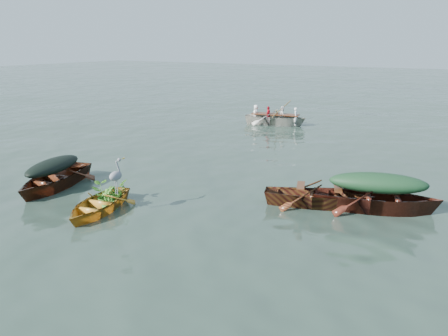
# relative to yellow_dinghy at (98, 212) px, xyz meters

# --- Properties ---
(ground) EXTENTS (140.00, 140.00, 0.00)m
(ground) POSITION_rel_yellow_dinghy_xyz_m (2.53, 2.25, 0.00)
(ground) COLOR #2D3F34
(ground) RESTS_ON ground
(yellow_dinghy) EXTENTS (1.98, 3.24, 0.81)m
(yellow_dinghy) POSITION_rel_yellow_dinghy_xyz_m (0.00, 0.00, 0.00)
(yellow_dinghy) COLOR #BB8924
(yellow_dinghy) RESTS_ON ground
(dark_covered_boat) EXTENTS (2.39, 4.24, 1.02)m
(dark_covered_boat) POSITION_rel_yellow_dinghy_xyz_m (-2.55, 0.75, 0.00)
(dark_covered_boat) COLOR #562414
(dark_covered_boat) RESTS_ON ground
(green_tarp_boat) EXTENTS (4.65, 2.61, 1.04)m
(green_tarp_boat) POSITION_rel_yellow_dinghy_xyz_m (6.16, 3.68, 0.00)
(green_tarp_boat) COLOR #501E12
(green_tarp_boat) RESTS_ON ground
(open_wooden_boat) EXTENTS (4.16, 2.40, 0.90)m
(open_wooden_boat) POSITION_rel_yellow_dinghy_xyz_m (4.76, 3.26, 0.00)
(open_wooden_boat) COLOR brown
(open_wooden_boat) RESTS_ON ground
(rowed_boat) EXTENTS (4.67, 2.19, 1.08)m
(rowed_boat) POSITION_rel_yellow_dinghy_xyz_m (-1.03, 13.57, 0.00)
(rowed_boat) COLOR beige
(rowed_boat) RESTS_ON ground
(dark_tarp_cover) EXTENTS (1.31, 2.33, 0.40)m
(dark_tarp_cover) POSITION_rel_yellow_dinghy_xyz_m (-2.55, 0.75, 0.71)
(dark_tarp_cover) COLOR black
(dark_tarp_cover) RESTS_ON dark_covered_boat
(green_tarp_cover) EXTENTS (2.56, 1.44, 0.52)m
(green_tarp_cover) POSITION_rel_yellow_dinghy_xyz_m (6.16, 3.68, 0.78)
(green_tarp_cover) COLOR #153518
(green_tarp_cover) RESTS_ON green_tarp_boat
(thwart_benches) EXTENTS (2.12, 1.32, 0.04)m
(thwart_benches) POSITION_rel_yellow_dinghy_xyz_m (4.76, 3.26, 0.47)
(thwart_benches) COLOR #462210
(thwart_benches) RESTS_ON open_wooden_boat
(heron) EXTENTS (0.37, 0.45, 0.92)m
(heron) POSITION_rel_yellow_dinghy_xyz_m (0.52, 0.18, 0.86)
(heron) COLOR gray
(heron) RESTS_ON yellow_dinghy
(dinghy_weeds) EXTENTS (0.89, 1.04, 0.60)m
(dinghy_weeds) POSITION_rel_yellow_dinghy_xyz_m (-0.10, 0.54, 0.70)
(dinghy_weeds) COLOR #30681B
(dinghy_weeds) RESTS_ON yellow_dinghy
(rowers) EXTENTS (3.32, 1.80, 0.76)m
(rowers) POSITION_rel_yellow_dinghy_xyz_m (-1.03, 13.57, 0.92)
(rowers) COLOR silver
(rowers) RESTS_ON rowed_boat
(oars) EXTENTS (1.09, 2.67, 0.06)m
(oars) POSITION_rel_yellow_dinghy_xyz_m (-1.03, 13.57, 0.57)
(oars) COLOR olive
(oars) RESTS_ON rowed_boat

